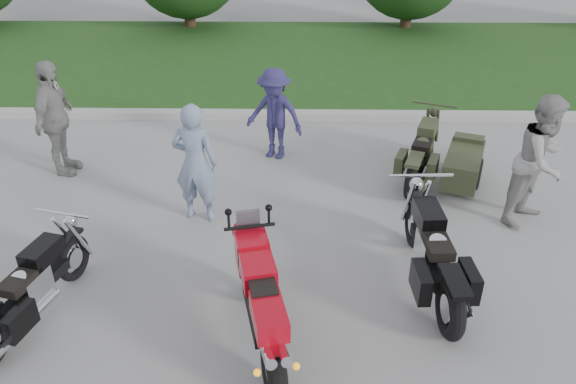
{
  "coord_description": "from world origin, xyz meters",
  "views": [
    {
      "loc": [
        0.51,
        -5.06,
        4.53
      ],
      "look_at": [
        0.4,
        1.47,
        0.8
      ],
      "focal_mm": 35.0,
      "sensor_mm": 36.0,
      "label": 1
    }
  ],
  "objects_px": {
    "cruiser_right": "(434,258)",
    "person_grey": "(541,161)",
    "sportbike_red": "(261,301)",
    "person_stripe": "(195,163)",
    "person_denim": "(274,114)",
    "cruiser_sidecar": "(446,161)",
    "person_back": "(55,119)",
    "cruiser_left": "(28,293)"
  },
  "relations": [
    {
      "from": "cruiser_right",
      "to": "person_grey",
      "type": "height_order",
      "value": "person_grey"
    },
    {
      "from": "sportbike_red",
      "to": "person_stripe",
      "type": "height_order",
      "value": "person_stripe"
    },
    {
      "from": "person_denim",
      "to": "cruiser_right",
      "type": "bearing_deg",
      "value": -38.28
    },
    {
      "from": "cruiser_sidecar",
      "to": "sportbike_red",
      "type": "bearing_deg",
      "value": -106.04
    },
    {
      "from": "sportbike_red",
      "to": "person_grey",
      "type": "bearing_deg",
      "value": 21.51
    },
    {
      "from": "cruiser_right",
      "to": "cruiser_sidecar",
      "type": "height_order",
      "value": "cruiser_right"
    },
    {
      "from": "cruiser_sidecar",
      "to": "person_back",
      "type": "bearing_deg",
      "value": -161.65
    },
    {
      "from": "person_denim",
      "to": "person_stripe",
      "type": "bearing_deg",
      "value": -93.99
    },
    {
      "from": "person_back",
      "to": "cruiser_right",
      "type": "bearing_deg",
      "value": -114.21
    },
    {
      "from": "person_stripe",
      "to": "person_back",
      "type": "bearing_deg",
      "value": -19.25
    },
    {
      "from": "person_stripe",
      "to": "cruiser_right",
      "type": "bearing_deg",
      "value": 162.29
    },
    {
      "from": "sportbike_red",
      "to": "person_back",
      "type": "height_order",
      "value": "person_back"
    },
    {
      "from": "cruiser_sidecar",
      "to": "person_denim",
      "type": "height_order",
      "value": "person_denim"
    },
    {
      "from": "cruiser_left",
      "to": "person_stripe",
      "type": "xyz_separation_m",
      "value": [
        1.56,
        2.31,
        0.48
      ]
    },
    {
      "from": "cruiser_right",
      "to": "person_back",
      "type": "xyz_separation_m",
      "value": [
        -5.68,
        3.06,
        0.5
      ]
    },
    {
      "from": "sportbike_red",
      "to": "person_denim",
      "type": "height_order",
      "value": "person_denim"
    },
    {
      "from": "cruiser_sidecar",
      "to": "person_back",
      "type": "xyz_separation_m",
      "value": [
        -6.45,
        0.29,
        0.57
      ]
    },
    {
      "from": "sportbike_red",
      "to": "cruiser_right",
      "type": "distance_m",
      "value": 2.25
    },
    {
      "from": "cruiser_right",
      "to": "person_grey",
      "type": "distance_m",
      "value": 2.5
    },
    {
      "from": "person_grey",
      "to": "person_back",
      "type": "bearing_deg",
      "value": 126.78
    },
    {
      "from": "person_stripe",
      "to": "person_denim",
      "type": "height_order",
      "value": "person_stripe"
    },
    {
      "from": "cruiser_left",
      "to": "person_back",
      "type": "distance_m",
      "value": 3.9
    },
    {
      "from": "cruiser_sidecar",
      "to": "person_grey",
      "type": "height_order",
      "value": "person_grey"
    },
    {
      "from": "cruiser_left",
      "to": "sportbike_red",
      "type": "bearing_deg",
      "value": 8.12
    },
    {
      "from": "person_grey",
      "to": "sportbike_red",
      "type": "bearing_deg",
      "value": 171.71
    },
    {
      "from": "cruiser_left",
      "to": "cruiser_right",
      "type": "distance_m",
      "value": 4.73
    },
    {
      "from": "person_back",
      "to": "person_denim",
      "type": "bearing_deg",
      "value": -75.39
    },
    {
      "from": "person_back",
      "to": "cruiser_left",
      "type": "bearing_deg",
      "value": -160.92
    },
    {
      "from": "person_stripe",
      "to": "person_back",
      "type": "xyz_separation_m",
      "value": [
        -2.56,
        1.43,
        0.07
      ]
    },
    {
      "from": "cruiser_sidecar",
      "to": "cruiser_right",
      "type": "bearing_deg",
      "value": -84.62
    },
    {
      "from": "cruiser_right",
      "to": "person_back",
      "type": "bearing_deg",
      "value": 148.77
    },
    {
      "from": "cruiser_left",
      "to": "person_grey",
      "type": "relative_size",
      "value": 1.09
    },
    {
      "from": "person_stripe",
      "to": "person_grey",
      "type": "distance_m",
      "value": 4.92
    },
    {
      "from": "sportbike_red",
      "to": "cruiser_sidecar",
      "type": "height_order",
      "value": "sportbike_red"
    },
    {
      "from": "cruiser_sidecar",
      "to": "person_denim",
      "type": "relative_size",
      "value": 1.31
    },
    {
      "from": "person_stripe",
      "to": "cruiser_sidecar",
      "type": "bearing_deg",
      "value": -153.83
    },
    {
      "from": "cruiser_right",
      "to": "person_back",
      "type": "height_order",
      "value": "person_back"
    },
    {
      "from": "person_denim",
      "to": "person_back",
      "type": "relative_size",
      "value": 0.84
    },
    {
      "from": "cruiser_sidecar",
      "to": "person_stripe",
      "type": "height_order",
      "value": "person_stripe"
    },
    {
      "from": "cruiser_right",
      "to": "person_denim",
      "type": "height_order",
      "value": "person_denim"
    },
    {
      "from": "cruiser_sidecar",
      "to": "person_grey",
      "type": "xyz_separation_m",
      "value": [
        1.03,
        -1.1,
        0.56
      ]
    },
    {
      "from": "person_denim",
      "to": "person_back",
      "type": "bearing_deg",
      "value": -146.86
    }
  ]
}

